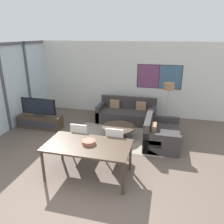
% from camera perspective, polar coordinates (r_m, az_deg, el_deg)
% --- Properties ---
extents(ground_plane, '(24.00, 24.00, 0.00)m').
position_cam_1_polar(ground_plane, '(4.61, -9.52, -21.89)').
color(ground_plane, brown).
extents(wall_back, '(7.94, 0.09, 2.80)m').
position_cam_1_polar(wall_back, '(8.51, 4.02, 8.62)').
color(wall_back, silver).
rests_on(wall_back, ground_plane).
extents(window_wall_left, '(0.07, 5.11, 2.80)m').
position_cam_1_polar(window_wall_left, '(7.70, -26.69, 6.33)').
color(window_wall_left, silver).
rests_on(window_wall_left, ground_plane).
extents(area_rug, '(2.83, 1.78, 0.01)m').
position_cam_1_polar(area_rug, '(6.86, 1.67, -6.56)').
color(area_rug, gray).
rests_on(area_rug, ground_plane).
extents(tv_console, '(1.51, 0.49, 0.43)m').
position_cam_1_polar(tv_console, '(7.85, -18.25, -2.38)').
color(tv_console, '#423326').
rests_on(tv_console, ground_plane).
extents(television, '(1.24, 0.20, 0.61)m').
position_cam_1_polar(television, '(7.68, -18.66, 1.22)').
color(television, '#2D2D33').
rests_on(television, tv_console).
extents(sofa_main, '(2.08, 0.97, 0.83)m').
position_cam_1_polar(sofa_main, '(8.04, 3.91, -0.45)').
color(sofa_main, '#383333').
rests_on(sofa_main, ground_plane).
extents(sofa_side, '(0.97, 1.48, 0.83)m').
position_cam_1_polar(sofa_side, '(6.54, 12.19, -5.82)').
color(sofa_side, '#383333').
rests_on(sofa_side, ground_plane).
extents(coffee_table, '(1.01, 1.01, 0.36)m').
position_cam_1_polar(coffee_table, '(6.74, 1.69, -4.51)').
color(coffee_table, '#423326').
rests_on(coffee_table, ground_plane).
extents(dining_table, '(1.87, 0.99, 0.78)m').
position_cam_1_polar(dining_table, '(4.84, -6.33, -9.18)').
color(dining_table, '#423326').
rests_on(dining_table, ground_plane).
extents(dining_chair_left, '(0.46, 0.46, 0.95)m').
position_cam_1_polar(dining_chair_left, '(5.68, -8.09, -6.81)').
color(dining_chair_left, beige).
rests_on(dining_chair_left, ground_plane).
extents(dining_chair_centre, '(0.46, 0.46, 0.95)m').
position_cam_1_polar(dining_chair_centre, '(5.39, 0.93, -8.12)').
color(dining_chair_centre, beige).
rests_on(dining_chair_centre, ground_plane).
extents(fruit_bowl, '(0.30, 0.30, 0.08)m').
position_cam_1_polar(fruit_bowl, '(4.82, -6.08, -7.76)').
color(fruit_bowl, '#995642').
rests_on(fruit_bowl, dining_table).
extents(floor_lamp, '(0.36, 0.36, 1.53)m').
position_cam_1_polar(floor_lamp, '(7.46, 14.57, 5.71)').
color(floor_lamp, '#2D2D33').
rests_on(floor_lamp, ground_plane).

